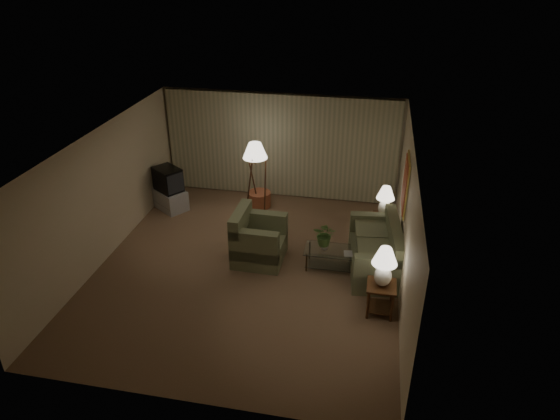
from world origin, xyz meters
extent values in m
plane|color=#816047|center=(0.00, 0.00, 0.00)|extent=(7.00, 7.00, 0.00)
cube|color=beige|center=(0.00, 3.50, 1.35)|extent=(6.00, 0.04, 2.70)
cube|color=beige|center=(-3.00, 0.00, 1.35)|extent=(0.04, 7.00, 2.70)
cube|color=beige|center=(3.00, 0.00, 1.35)|extent=(0.04, 7.00, 2.70)
cube|color=white|center=(0.00, 0.00, 2.70)|extent=(6.00, 7.00, 0.04)
cube|color=beige|center=(0.00, 3.42, 1.35)|extent=(5.85, 0.12, 2.65)
cube|color=gold|center=(2.98, 0.80, 1.75)|extent=(0.03, 0.90, 1.10)
cube|color=maroon|center=(2.95, 0.80, 1.75)|extent=(0.02, 0.80, 1.00)
cube|color=#707955|center=(2.50, 0.40, 0.21)|extent=(2.04, 1.31, 0.43)
cube|color=#707955|center=(0.16, 0.32, 0.23)|extent=(1.09, 1.03, 0.46)
cube|color=#36190E|center=(2.65, -0.95, 0.58)|extent=(0.51, 0.51, 0.04)
cube|color=#36190E|center=(2.65, -0.95, 0.12)|extent=(0.43, 0.43, 0.02)
cylinder|color=#36190E|center=(2.45, -1.15, 0.28)|extent=(0.05, 0.05, 0.56)
cylinder|color=#36190E|center=(2.45, -0.75, 0.28)|extent=(0.05, 0.05, 0.56)
cylinder|color=#36190E|center=(2.85, -1.15, 0.28)|extent=(0.05, 0.05, 0.56)
cylinder|color=#36190E|center=(2.85, -0.75, 0.28)|extent=(0.05, 0.05, 0.56)
cube|color=#36190E|center=(2.65, 1.65, 0.58)|extent=(0.46, 0.39, 0.04)
cube|color=#36190E|center=(2.65, 1.65, 0.12)|extent=(0.39, 0.33, 0.02)
cylinder|color=#36190E|center=(2.47, 1.50, 0.28)|extent=(0.05, 0.05, 0.56)
cylinder|color=#36190E|center=(2.47, 1.79, 0.28)|extent=(0.05, 0.05, 0.56)
cylinder|color=#36190E|center=(2.83, 1.50, 0.28)|extent=(0.05, 0.05, 0.56)
cylinder|color=#36190E|center=(2.83, 1.79, 0.28)|extent=(0.05, 0.05, 0.56)
ellipsoid|color=white|center=(2.65, -0.95, 0.79)|extent=(0.31, 0.31, 0.38)
cylinder|color=white|center=(2.65, -0.95, 1.03)|extent=(0.03, 0.03, 0.09)
cone|color=white|center=(2.65, -0.95, 1.20)|extent=(0.44, 0.44, 0.31)
ellipsoid|color=white|center=(2.65, 1.65, 0.77)|extent=(0.28, 0.28, 0.35)
cylinder|color=white|center=(2.65, 1.65, 0.99)|extent=(0.03, 0.03, 0.08)
cone|color=white|center=(2.65, 1.65, 1.15)|extent=(0.40, 0.40, 0.28)
cube|color=silver|center=(1.66, 0.30, 0.41)|extent=(1.09, 0.59, 0.02)
cube|color=silver|center=(1.66, 0.30, 0.10)|extent=(1.01, 0.52, 0.01)
cylinder|color=#43321A|center=(1.19, 0.07, 0.20)|extent=(0.04, 0.04, 0.40)
cylinder|color=#43321A|center=(1.19, 0.53, 0.20)|extent=(0.04, 0.04, 0.40)
cylinder|color=#43321A|center=(2.14, 0.07, 0.20)|extent=(0.04, 0.04, 0.40)
cylinder|color=#43321A|center=(2.14, 0.53, 0.20)|extent=(0.04, 0.04, 0.40)
cube|color=#ADADB0|center=(-2.55, 2.14, 0.25)|extent=(1.38, 1.37, 0.50)
cube|color=black|center=(-2.55, 2.14, 0.79)|extent=(1.13, 1.12, 0.58)
cylinder|color=#36190E|center=(-0.40, 2.36, 1.41)|extent=(0.04, 0.04, 0.26)
cone|color=white|center=(-0.40, 2.36, 1.61)|extent=(0.58, 0.58, 0.36)
cylinder|color=#A95439|center=(-0.40, 2.68, 0.19)|extent=(0.59, 0.59, 0.38)
imported|color=silver|center=(1.51, 0.30, 0.49)|extent=(0.15, 0.15, 0.15)
imported|color=#4D7634|center=(1.51, 0.30, 0.81)|extent=(0.49, 0.43, 0.50)
imported|color=olive|center=(1.91, 0.20, 0.42)|extent=(0.20, 0.25, 0.02)
camera|label=1|loc=(2.26, -8.21, 5.81)|focal=32.00mm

